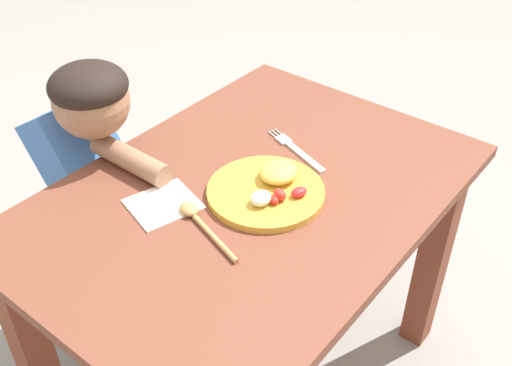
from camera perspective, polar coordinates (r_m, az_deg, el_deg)
dining_table at (r=1.41m, az=-0.51°, el=-5.42°), size 1.02×0.71×0.68m
plate at (r=1.30m, az=1.19°, el=-0.55°), size 0.25×0.25×0.05m
fork at (r=1.44m, az=3.86°, el=3.10°), size 0.09×0.20×0.01m
spoon at (r=1.23m, az=-5.48°, el=-3.44°), size 0.08×0.20×0.02m
person at (r=1.63m, az=-15.51°, el=-0.69°), size 0.18×0.45×0.91m
napkin at (r=1.29m, az=-8.75°, el=-1.99°), size 0.17×0.16×0.00m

